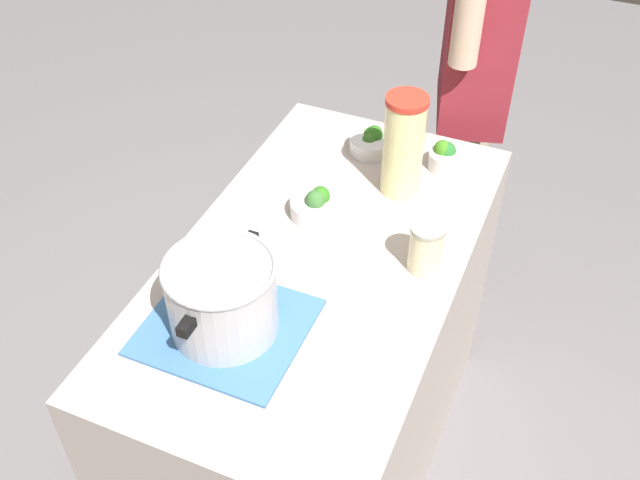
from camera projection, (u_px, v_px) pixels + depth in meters
The scene contains 10 objects.
ground_plane at pixel (320, 465), 2.42m from camera, with size 8.00×8.00×0.00m, color slate.
counter_slab at pixel (320, 376), 2.10m from camera, with size 1.21×0.67×0.93m, color #AEA199.
dish_cloth at pixel (226, 327), 1.62m from camera, with size 0.31×0.34×0.01m, color teal.
cooking_pot at pixel (222, 296), 1.55m from camera, with size 0.31×0.24×0.18m.
lemonade_pitcher at pixel (403, 145), 1.89m from camera, with size 0.11×0.11×0.28m.
mason_jar at pixel (426, 247), 1.72m from camera, with size 0.08×0.08×0.13m.
broccoli_bowl_front at pixel (446, 157), 2.04m from camera, with size 0.10×0.10×0.08m.
broccoli_bowl_center at pixel (371, 142), 2.10m from camera, with size 0.12×0.12×0.08m.
broccoli_bowl_back at pixel (317, 206), 1.88m from camera, with size 0.14×0.14×0.08m.
person_cook at pixel (470, 101), 2.35m from camera, with size 0.50×0.28×1.65m.
Camera 1 is at (-1.20, -0.51, 2.16)m, focal length 41.76 mm.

